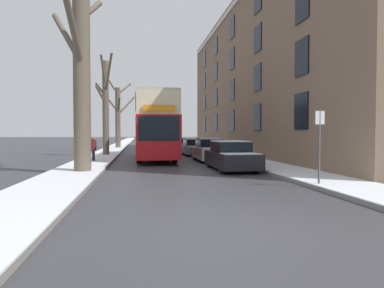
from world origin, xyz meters
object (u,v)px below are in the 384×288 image
(bare_tree_left_1, at_px, (106,105))
(double_decker_bus, at_px, (155,124))
(parked_car_0, at_px, (231,156))
(parked_car_2, at_px, (194,147))
(parked_car_1, at_px, (209,151))
(pedestrian_left_sidewalk, at_px, (93,148))
(bare_tree_left_2, at_px, (118,114))
(street_sign_post, at_px, (319,144))
(parked_car_3, at_px, (185,145))
(bare_tree_left_0, at_px, (81,80))

(bare_tree_left_1, distance_m, double_decker_bus, 5.06)
(parked_car_0, relative_size, parked_car_2, 1.02)
(parked_car_1, bearing_deg, pedestrian_left_sidewalk, -176.20)
(bare_tree_left_2, distance_m, street_sign_post, 31.48)
(bare_tree_left_1, xyz_separation_m, parked_car_2, (7.09, 0.64, -3.35))
(double_decker_bus, xyz_separation_m, parked_car_3, (3.45, 9.67, -1.83))
(bare_tree_left_2, relative_size, parked_car_3, 2.22)
(parked_car_0, xyz_separation_m, parked_car_2, (-0.00, 11.49, -0.03))
(parked_car_3, bearing_deg, parked_car_1, -90.00)
(parked_car_1, xyz_separation_m, parked_car_2, (-0.00, 6.11, -0.05))
(bare_tree_left_2, bearing_deg, parked_car_3, -44.98)
(bare_tree_left_0, bearing_deg, parked_car_1, 41.15)
(parked_car_0, bearing_deg, bare_tree_left_0, -173.81)
(parked_car_1, bearing_deg, bare_tree_left_0, -138.85)
(bare_tree_left_0, relative_size, parked_car_0, 1.80)
(bare_tree_left_2, bearing_deg, parked_car_1, -69.84)
(parked_car_3, xyz_separation_m, pedestrian_left_sidewalk, (-7.26, -12.46, 0.28))
(parked_car_2, height_order, street_sign_post, street_sign_post)
(street_sign_post, bearing_deg, parked_car_0, 102.99)
(bare_tree_left_0, height_order, double_decker_bus, bare_tree_left_0)
(bare_tree_left_0, height_order, parked_car_3, bare_tree_left_0)
(bare_tree_left_0, height_order, street_sign_post, bare_tree_left_0)
(bare_tree_left_2, distance_m, parked_car_1, 20.43)
(parked_car_1, distance_m, parked_car_3, 11.98)
(double_decker_bus, xyz_separation_m, pedestrian_left_sidewalk, (-3.82, -2.79, -1.55))
(parked_car_2, xyz_separation_m, street_sign_post, (1.37, -17.45, 0.84))
(bare_tree_left_2, xyz_separation_m, double_decker_bus, (3.50, -16.61, -1.57))
(double_decker_bus, relative_size, parked_car_0, 2.48)
(parked_car_0, distance_m, parked_car_3, 17.35)
(parked_car_1, distance_m, parked_car_2, 6.11)
(parked_car_2, bearing_deg, street_sign_post, -85.49)
(pedestrian_left_sidewalk, bearing_deg, parked_car_2, 120.16)
(double_decker_bus, bearing_deg, street_sign_post, -70.55)
(bare_tree_left_1, relative_size, street_sign_post, 2.98)
(bare_tree_left_1, xyz_separation_m, parked_car_1, (7.09, -5.47, -3.30))
(bare_tree_left_1, xyz_separation_m, parked_car_3, (7.09, 6.51, -3.38))
(bare_tree_left_1, relative_size, double_decker_bus, 0.69)
(double_decker_bus, relative_size, street_sign_post, 4.31)
(parked_car_1, bearing_deg, parked_car_3, 90.00)
(parked_car_1, height_order, parked_car_3, parked_car_1)
(parked_car_2, relative_size, parked_car_3, 1.11)
(bare_tree_left_2, relative_size, pedestrian_left_sidewalk, 5.41)
(parked_car_3, relative_size, pedestrian_left_sidewalk, 2.44)
(bare_tree_left_1, distance_m, bare_tree_left_2, 13.45)
(bare_tree_left_0, xyz_separation_m, pedestrian_left_sidewalk, (-0.23, 5.66, -3.28))
(parked_car_0, relative_size, parked_car_1, 1.06)
(bare_tree_left_0, xyz_separation_m, parked_car_3, (7.03, 18.12, -3.56))
(parked_car_1, relative_size, pedestrian_left_sidewalk, 2.60)
(parked_car_2, bearing_deg, bare_tree_left_0, -119.84)
(parked_car_2, distance_m, parked_car_3, 5.87)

